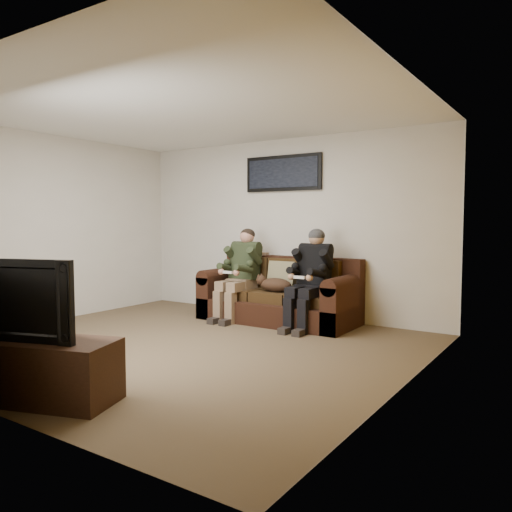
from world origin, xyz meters
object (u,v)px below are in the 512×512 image
Objects in this scene: tv_stand at (22,368)px; cat at (275,284)px; person_left at (241,268)px; framed_poster at (283,173)px; sofa at (281,297)px; person_right at (311,273)px; television at (20,298)px.

cat is at bearing 69.25° from tv_stand.
cat is (0.57, -0.01, -0.19)m from person_left.
cat is 1.68m from framed_poster.
person_left reaches higher than cat.
sofa is 3.31× the size of cat.
framed_poster is (-0.21, 0.58, 1.56)m from cat.
tv_stand is at bearing -83.03° from person_left.
sofa is 0.71m from person_left.
person_right is 1.67m from framed_poster.
person_left is at bearing -162.00° from sofa.
television is at bearing -92.15° from cat.
framed_poster is (-0.76, 0.57, 1.37)m from person_right.
television is at bearing -91.83° from sofa.
tv_stand is at bearing -88.91° from framed_poster.
person_right is 0.58m from cat.
tv_stand is 0.56m from television.
person_left is at bearing 78.38° from television.
person_right is 1.97× the size of cat.
television is at bearing 0.00° from tv_stand.
cat is 0.60× the size of television.
sofa is at bearing -62.74° from framed_poster.
tv_stand is (-0.68, -3.60, -0.49)m from person_right.
framed_poster reaches higher than tv_stand.
person_left is 1.12m from person_right.
television is at bearing -100.73° from person_right.
framed_poster reaches higher than person_right.
sofa is 1.69× the size of person_left.
person_left reaches higher than sofa.
television is (-0.12, -3.78, 0.46)m from sofa.
tv_stand is at bearing -92.15° from cat.
sofa is 0.71m from person_right.
framed_poster is at bearing 72.49° from tv_stand.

